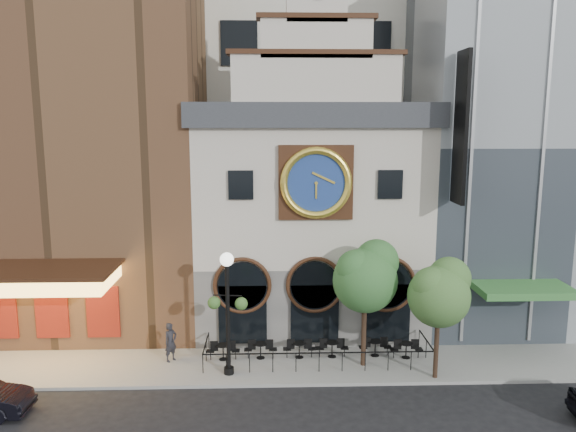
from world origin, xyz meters
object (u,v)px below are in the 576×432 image
at_px(bistro_2, 299,349).
at_px(lamppost, 228,300).
at_px(bistro_4, 375,347).
at_px(bistro_5, 406,349).
at_px(bistro_0, 223,351).
at_px(tree_right, 440,291).
at_px(pedestrian, 171,342).
at_px(tree_left, 366,275).
at_px(bistro_3, 332,348).
at_px(bistro_1, 261,349).

bearing_deg(bistro_2, lamppost, -153.72).
relative_size(bistro_4, lamppost, 0.28).
relative_size(bistro_5, lamppost, 0.28).
bearing_deg(bistro_0, bistro_5, -0.50).
relative_size(bistro_0, tree_right, 0.29).
relative_size(pedestrian, tree_left, 0.32).
bearing_deg(bistro_2, bistro_5, -2.22).
xyz_separation_m(bistro_3, bistro_4, (2.12, 0.06, 0.00)).
bearing_deg(tree_right, bistro_5, 112.97).
height_order(bistro_1, bistro_4, same).
xyz_separation_m(bistro_1, bistro_4, (5.59, 0.10, 0.00)).
relative_size(bistro_0, tree_left, 0.27).
bearing_deg(bistro_0, tree_right, -12.33).
distance_m(bistro_4, tree_right, 4.82).
xyz_separation_m(bistro_2, pedestrian, (-6.15, -0.15, 0.48)).
distance_m(bistro_0, bistro_2, 3.67).
bearing_deg(bistro_4, tree_right, -45.21).
distance_m(bistro_2, tree_left, 5.01).
distance_m(bistro_0, tree_left, 7.77).
xyz_separation_m(bistro_4, pedestrian, (-9.86, -0.24, 0.48)).
xyz_separation_m(bistro_1, bistro_2, (1.88, 0.01, 0.00)).
height_order(pedestrian, tree_right, tree_right).
bearing_deg(bistro_1, pedestrian, -178.12).
distance_m(bistro_2, tree_right, 7.33).
bearing_deg(bistro_2, tree_left, -15.93).
bearing_deg(tree_left, bistro_2, 164.07).
xyz_separation_m(bistro_2, tree_right, (6.02, -2.24, 3.53)).
relative_size(bistro_2, bistro_3, 1.00).
height_order(bistro_1, pedestrian, pedestrian).
bearing_deg(lamppost, tree_right, 3.73).
height_order(bistro_5, tree_right, tree_right).
height_order(bistro_2, lamppost, lamppost).
bearing_deg(bistro_3, pedestrian, -178.63).
bearing_deg(bistro_3, lamppost, -161.22).
bearing_deg(tree_right, bistro_2, 159.59).
bearing_deg(bistro_4, bistro_2, -178.61).
distance_m(bistro_0, tree_right, 10.53).
distance_m(bistro_1, bistro_4, 5.59).
relative_size(pedestrian, tree_right, 0.34).
height_order(bistro_4, lamppost, lamppost).
distance_m(bistro_1, bistro_5, 7.04).
xyz_separation_m(bistro_0, lamppost, (0.38, -1.50, 3.04)).
relative_size(bistro_3, tree_right, 0.29).
height_order(bistro_2, bistro_5, same).
relative_size(bistro_5, pedestrian, 0.84).
xyz_separation_m(bistro_3, pedestrian, (-7.74, -0.19, 0.48)).
bearing_deg(bistro_1, bistro_5, -1.54).
bearing_deg(tree_right, bistro_1, 164.23).
relative_size(bistro_2, pedestrian, 0.84).
relative_size(bistro_5, tree_right, 0.29).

